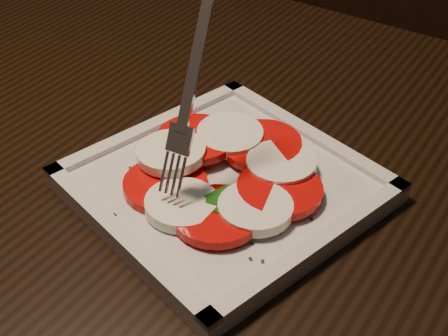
{
  "coord_description": "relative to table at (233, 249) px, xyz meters",
  "views": [
    {
      "loc": [
        0.46,
        -0.66,
        1.14
      ],
      "look_at": [
        0.25,
        -0.27,
        0.78
      ],
      "focal_mm": 50.0,
      "sensor_mm": 36.0,
      "label": 1
    }
  ],
  "objects": [
    {
      "name": "plate",
      "position": [
        0.0,
        -0.02,
        0.11
      ],
      "size": [
        0.31,
        0.31,
        0.01
      ],
      "primitive_type": "cube",
      "rotation": [
        0.0,
        0.0,
        -0.37
      ],
      "color": "silver",
      "rests_on": "table"
    },
    {
      "name": "caprese_salad",
      "position": [
        0.0,
        -0.02,
        0.12
      ],
      "size": [
        0.18,
        0.18,
        0.02
      ],
      "color": "red",
      "rests_on": "plate"
    },
    {
      "name": "table",
      "position": [
        0.0,
        0.0,
        0.0
      ],
      "size": [
        1.27,
        0.92,
        0.75
      ],
      "rotation": [
        0.0,
        0.0,
        -0.1
      ],
      "color": "black",
      "rests_on": "ground"
    },
    {
      "name": "chair",
      "position": [
        -0.05,
        0.72,
        -0.12
      ],
      "size": [
        0.43,
        0.43,
        0.93
      ],
      "rotation": [
        0.0,
        0.0,
        -0.02
      ],
      "color": "black",
      "rests_on": "ground"
    },
    {
      "name": "fork",
      "position": [
        -0.02,
        -0.03,
        0.22
      ],
      "size": [
        0.04,
        0.1,
        0.18
      ],
      "primitive_type": null,
      "rotation": [
        0.0,
        0.0,
        -0.0
      ],
      "color": "white",
      "rests_on": "caprese_salad"
    }
  ]
}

